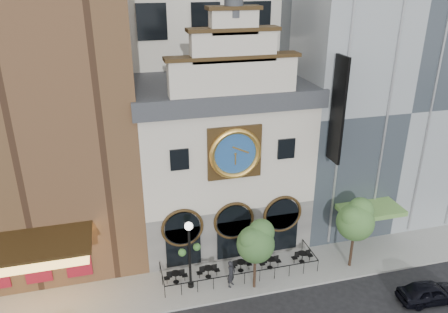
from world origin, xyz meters
TOP-DOWN VIEW (x-y plane):
  - ground at (0.00, 0.00)m, footprint 120.00×120.00m
  - sidewalk at (0.00, 2.50)m, footprint 44.00×5.00m
  - clock_building at (0.00, 7.82)m, footprint 12.60×8.78m
  - theater_building at (-13.00, 9.96)m, footprint 14.00×15.60m
  - retail_building at (12.99, 9.99)m, footprint 14.00×14.40m
  - cafe_railing at (0.00, 2.50)m, footprint 10.60×2.60m
  - bistro_0 at (-4.39, 2.54)m, footprint 1.58×0.68m
  - bistro_1 at (-2.18, 2.53)m, footprint 1.58×0.68m
  - bistro_2 at (0.16, 2.60)m, footprint 1.58×0.68m
  - bistro_3 at (2.24, 2.40)m, footprint 1.58×0.68m
  - bistro_4 at (4.70, 2.46)m, footprint 1.58×0.68m
  - car_right at (10.90, -3.15)m, footprint 4.19×1.95m
  - pedestrian at (-0.91, 1.28)m, footprint 0.81×0.83m
  - lamppost at (-3.51, 1.87)m, footprint 1.51×0.85m
  - tree_left at (0.58, 0.81)m, footprint 2.51×2.42m
  - tree_right at (7.85, 1.27)m, footprint 2.66×2.56m

SIDE VIEW (x-z plane):
  - ground at x=0.00m, z-range 0.00..0.00m
  - sidewalk at x=0.00m, z-range 0.00..0.15m
  - cafe_railing at x=0.00m, z-range 0.15..1.05m
  - bistro_0 at x=-4.39m, z-range 0.16..1.06m
  - bistro_1 at x=-2.18m, z-range 0.16..1.06m
  - bistro_2 at x=0.16m, z-range 0.16..1.06m
  - bistro_3 at x=2.24m, z-range 0.16..1.06m
  - bistro_4 at x=4.70m, z-range 0.16..1.06m
  - car_right at x=10.90m, z-range 0.00..1.39m
  - pedestrian at x=-0.91m, z-range 0.15..2.08m
  - lamppost at x=-3.51m, z-range 0.73..5.65m
  - tree_left at x=0.58m, z-range 1.28..6.11m
  - tree_right at x=7.85m, z-range 1.35..6.47m
  - clock_building at x=0.00m, z-range -2.64..16.01m
  - retail_building at x=12.99m, z-range 0.14..20.14m
  - theater_building at x=-13.00m, z-range 0.10..25.10m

